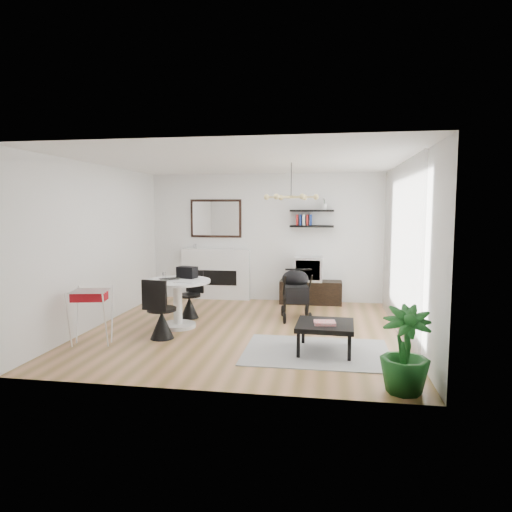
% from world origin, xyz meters
% --- Properties ---
extents(floor, '(5.00, 5.00, 0.00)m').
position_xyz_m(floor, '(0.00, 0.00, 0.00)').
color(floor, olive).
rests_on(floor, ground).
extents(ceiling, '(5.00, 5.00, 0.00)m').
position_xyz_m(ceiling, '(0.00, 0.00, 2.70)').
color(ceiling, white).
rests_on(ceiling, wall_back).
extents(wall_back, '(5.00, 0.00, 5.00)m').
position_xyz_m(wall_back, '(0.00, 2.50, 1.35)').
color(wall_back, white).
rests_on(wall_back, floor).
extents(wall_left, '(0.00, 5.00, 5.00)m').
position_xyz_m(wall_left, '(-2.50, 0.00, 1.35)').
color(wall_left, white).
rests_on(wall_left, floor).
extents(wall_right, '(0.00, 5.00, 5.00)m').
position_xyz_m(wall_right, '(2.50, 0.00, 1.35)').
color(wall_right, white).
rests_on(wall_right, floor).
extents(sheer_curtain, '(0.04, 3.60, 2.60)m').
position_xyz_m(sheer_curtain, '(2.40, 0.20, 1.35)').
color(sheer_curtain, white).
rests_on(sheer_curtain, wall_right).
extents(fireplace, '(1.50, 0.17, 2.16)m').
position_xyz_m(fireplace, '(-1.10, 2.42, 0.69)').
color(fireplace, white).
rests_on(fireplace, floor).
extents(shelf_lower, '(0.90, 0.25, 0.04)m').
position_xyz_m(shelf_lower, '(0.96, 2.37, 1.60)').
color(shelf_lower, black).
rests_on(shelf_lower, wall_back).
extents(shelf_upper, '(0.90, 0.25, 0.04)m').
position_xyz_m(shelf_upper, '(0.96, 2.37, 1.92)').
color(shelf_upper, black).
rests_on(shelf_upper, wall_back).
extents(pendant_lamp, '(0.90, 0.90, 0.10)m').
position_xyz_m(pendant_lamp, '(0.70, 0.30, 2.15)').
color(pendant_lamp, tan).
rests_on(pendant_lamp, ceiling).
extents(tv_console, '(1.27, 0.44, 0.48)m').
position_xyz_m(tv_console, '(0.96, 2.27, 0.24)').
color(tv_console, black).
rests_on(tv_console, floor).
extents(crt_tv, '(0.58, 0.50, 0.50)m').
position_xyz_m(crt_tv, '(0.91, 2.26, 0.73)').
color(crt_tv, silver).
rests_on(crt_tv, tv_console).
extents(dining_table, '(1.09, 1.09, 0.79)m').
position_xyz_m(dining_table, '(-1.14, 0.00, 0.52)').
color(dining_table, white).
rests_on(dining_table, floor).
extents(laptop, '(0.42, 0.39, 0.03)m').
position_xyz_m(laptop, '(-1.24, -0.03, 0.81)').
color(laptop, black).
rests_on(laptop, dining_table).
extents(black_bag, '(0.36, 0.27, 0.19)m').
position_xyz_m(black_bag, '(-1.05, 0.25, 0.89)').
color(black_bag, black).
rests_on(black_bag, dining_table).
extents(newspaper, '(0.37, 0.32, 0.01)m').
position_xyz_m(newspaper, '(-0.94, -0.13, 0.80)').
color(newspaper, silver).
rests_on(newspaper, dining_table).
extents(drinking_glass, '(0.06, 0.06, 0.10)m').
position_xyz_m(drinking_glass, '(-1.43, 0.18, 0.84)').
color(drinking_glass, white).
rests_on(drinking_glass, dining_table).
extents(chair_far, '(0.43, 0.45, 0.85)m').
position_xyz_m(chair_far, '(-1.14, 0.68, 0.27)').
color(chair_far, black).
rests_on(chair_far, floor).
extents(chair_near, '(0.45, 0.47, 0.93)m').
position_xyz_m(chair_near, '(-1.17, -0.68, 0.29)').
color(chair_near, black).
rests_on(chair_near, floor).
extents(drying_rack, '(0.64, 0.61, 0.81)m').
position_xyz_m(drying_rack, '(-2.06, -1.13, 0.43)').
color(drying_rack, white).
rests_on(drying_rack, floor).
extents(stroller, '(0.61, 0.84, 0.98)m').
position_xyz_m(stroller, '(0.75, 0.90, 0.42)').
color(stroller, black).
rests_on(stroller, floor).
extents(rug, '(1.98, 1.43, 0.01)m').
position_xyz_m(rug, '(1.17, -0.97, 0.01)').
color(rug, '#989898').
rests_on(rug, floor).
extents(coffee_table, '(0.80, 0.80, 0.40)m').
position_xyz_m(coffee_table, '(1.28, -0.94, 0.36)').
color(coffee_table, black).
rests_on(coffee_table, rug).
extents(magazines, '(0.31, 0.25, 0.04)m').
position_xyz_m(magazines, '(1.28, -1.01, 0.43)').
color(magazines, '#E3383D').
rests_on(magazines, coffee_table).
extents(potted_plant, '(0.55, 0.55, 0.93)m').
position_xyz_m(potted_plant, '(2.14, -2.20, 0.47)').
color(potted_plant, '#17511A').
rests_on(potted_plant, floor).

